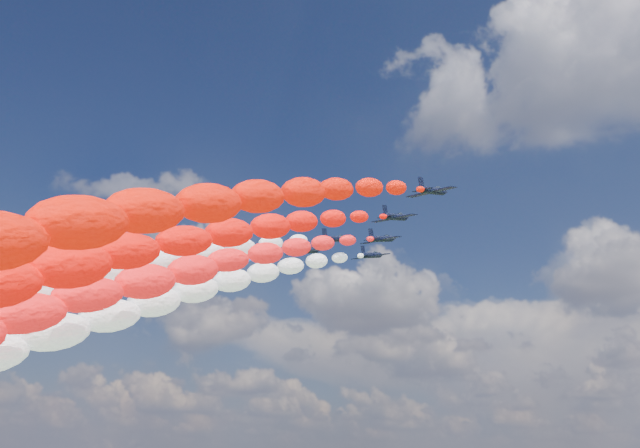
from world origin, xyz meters
The scene contains 14 objects.
jet_0 centered at (-29.18, -7.19, 110.89)m, with size 8.67×11.63×2.56m, color black, non-canonical shape.
jet_1 centered at (-19.15, 4.91, 110.89)m, with size 8.67×11.63×2.56m, color black, non-canonical shape.
jet_2 centered at (-9.77, 12.90, 110.89)m, with size 8.67×11.63×2.56m, color black, non-canonical shape.
trail_2 centered at (-9.77, -47.54, 87.74)m, with size 7.01×118.33×50.89m, color blue, non-canonical shape.
jet_3 centered at (0.53, 9.05, 110.89)m, with size 8.67×11.63×2.56m, color black, non-canonical shape.
trail_3 centered at (0.53, -51.39, 87.74)m, with size 7.01×118.33×50.89m, color silver, non-canonical shape.
jet_4 centered at (0.36, 24.16, 110.89)m, with size 8.67×11.63×2.56m, color black, non-canonical shape.
trail_4 centered at (0.36, -36.28, 87.74)m, with size 7.01×118.33×50.89m, color silver, non-canonical shape.
jet_5 centered at (8.52, 14.45, 110.89)m, with size 8.67×11.63×2.56m, color black, non-canonical shape.
trail_5 centered at (8.52, -45.98, 87.74)m, with size 7.01×118.33×50.89m, color red, non-canonical shape.
jet_6 centered at (17.78, 3.43, 110.89)m, with size 8.67×11.63×2.56m, color black, non-canonical shape.
trail_6 centered at (17.78, -57.01, 87.74)m, with size 7.01×118.33×50.89m, color red, non-canonical shape.
jet_7 centered at (30.02, -5.53, 110.89)m, with size 8.67×11.63×2.56m, color black, non-canonical shape.
trail_7 centered at (30.02, -65.97, 87.74)m, with size 7.01×118.33×50.89m, color red, non-canonical shape.
Camera 1 is at (83.48, -119.52, 64.25)m, focal length 43.05 mm.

